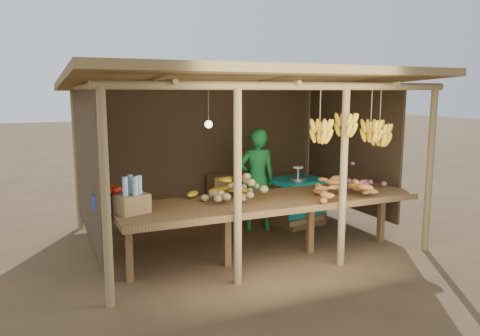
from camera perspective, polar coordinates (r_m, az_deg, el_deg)
name	(u,v)px	position (r m, az deg, el deg)	size (l,w,h in m)	color
ground	(240,238)	(6.98, 0.00, -8.54)	(60.00, 60.00, 0.00)	brown
stall_structure	(243,107)	(6.72, 0.39, 7.46)	(4.70, 3.50, 2.43)	olive
counter	(271,203)	(5.96, 3.75, -4.30)	(3.90, 1.05, 0.80)	brown
potato_heap	(245,187)	(5.72, 0.60, -2.36)	(0.91, 0.55, 0.36)	#9D8051
sweet_potato_heap	(340,183)	(6.15, 12.07, -1.79)	(0.87, 0.52, 0.35)	#BD7330
onion_heap	(359,176)	(6.70, 14.31, -0.96)	(0.79, 0.48, 0.36)	#C35E76
banana_pile	(219,184)	(5.99, -2.63, -1.90)	(0.68, 0.41, 0.35)	yellow
tomato_basin	(112,199)	(5.69, -15.31, -3.62)	(0.46, 0.46, 0.24)	navy
bottle_box	(132,199)	(5.33, -13.03, -3.67)	(0.40, 0.36, 0.42)	olive
vendor	(257,180)	(7.20, 2.07, -1.47)	(0.58, 0.38, 1.59)	#186E2C
tarp_crate	(297,200)	(7.64, 6.94, -3.89)	(0.96, 0.87, 0.98)	brown
carton_stack	(214,200)	(7.98, -3.23, -3.90)	(0.96, 0.38, 0.72)	olive
burlap_sacks	(126,212)	(7.53, -13.71, -5.20)	(0.93, 0.49, 0.66)	#4C3923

